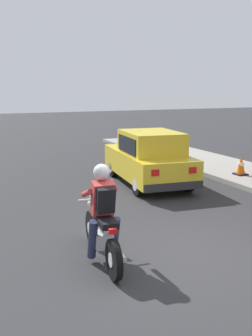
% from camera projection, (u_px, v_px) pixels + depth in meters
% --- Properties ---
extents(ground_plane, '(80.00, 80.00, 0.00)m').
position_uv_depth(ground_plane, '(176.00, 257.00, 6.56)').
color(ground_plane, '#2B2B2D').
extents(motorcycle_with_rider, '(0.61, 2.02, 1.62)m').
position_uv_depth(motorcycle_with_rider, '(102.00, 221.00, 6.31)').
color(motorcycle_with_rider, black).
rests_on(motorcycle_with_rider, ground).
extents(car_hatchback, '(2.05, 3.94, 1.57)m').
position_uv_depth(car_hatchback, '(149.00, 158.00, 11.43)').
color(car_hatchback, black).
rests_on(car_hatchback, ground).
extents(traffic_cone, '(0.36, 0.36, 0.60)m').
position_uv_depth(traffic_cone, '(241.00, 165.00, 12.11)').
color(traffic_cone, black).
rests_on(traffic_cone, sidewalk_curb).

